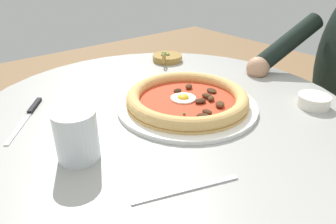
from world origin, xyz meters
name	(u,v)px	position (x,y,z in m)	size (l,w,h in m)	color
dining_table	(164,166)	(0.00, 0.00, 0.54)	(0.92, 0.92, 0.72)	#999993
pizza_on_plate	(187,100)	(-0.03, -0.05, 0.74)	(0.34, 0.34, 0.04)	white
water_glass	(77,138)	(-0.06, 0.25, 0.76)	(0.08, 0.08, 0.09)	silver
steak_knife	(30,112)	(0.18, 0.26, 0.72)	(0.17, 0.13, 0.01)	silver
ramekin_capers	(314,100)	(-0.22, -0.29, 0.73)	(0.08, 0.08, 0.03)	white
olive_pan	(167,58)	(0.28, -0.23, 0.73)	(0.10, 0.11, 0.04)	olive
fork_utensil	(186,189)	(-0.25, 0.15, 0.72)	(0.07, 0.18, 0.00)	#BCBCC1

